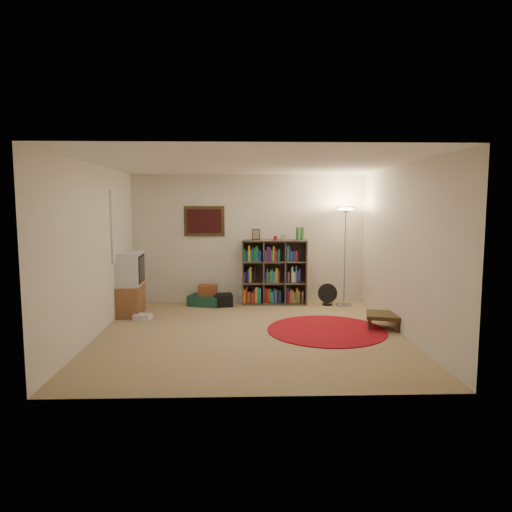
{
  "coord_description": "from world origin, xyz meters",
  "views": [
    {
      "loc": [
        -0.13,
        -6.63,
        1.91
      ],
      "look_at": [
        0.1,
        0.6,
        1.1
      ],
      "focal_mm": 32.0,
      "sensor_mm": 36.0,
      "label": 1
    }
  ],
  "objects_px": {
    "floor_lamp": "(345,223)",
    "side_table": "(383,316)",
    "floor_fan": "(327,294)",
    "bookshelf": "(273,273)",
    "suitcase": "(205,300)",
    "tv_stand": "(127,285)"
  },
  "relations": [
    {
      "from": "floor_lamp",
      "to": "side_table",
      "type": "height_order",
      "value": "floor_lamp"
    },
    {
      "from": "floor_lamp",
      "to": "floor_fan",
      "type": "bearing_deg",
      "value": 173.9
    },
    {
      "from": "bookshelf",
      "to": "suitcase",
      "type": "relative_size",
      "value": 2.17
    },
    {
      "from": "tv_stand",
      "to": "side_table",
      "type": "relative_size",
      "value": 1.78
    },
    {
      "from": "tv_stand",
      "to": "side_table",
      "type": "distance_m",
      "value": 4.34
    },
    {
      "from": "side_table",
      "to": "floor_fan",
      "type": "bearing_deg",
      "value": 108.87
    },
    {
      "from": "tv_stand",
      "to": "suitcase",
      "type": "xyz_separation_m",
      "value": [
        1.31,
        0.69,
        -0.43
      ]
    },
    {
      "from": "floor_lamp",
      "to": "tv_stand",
      "type": "distance_m",
      "value": 4.13
    },
    {
      "from": "tv_stand",
      "to": "suitcase",
      "type": "bearing_deg",
      "value": 25.34
    },
    {
      "from": "bookshelf",
      "to": "floor_lamp",
      "type": "relative_size",
      "value": 0.79
    },
    {
      "from": "bookshelf",
      "to": "tv_stand",
      "type": "height_order",
      "value": "bookshelf"
    },
    {
      "from": "bookshelf",
      "to": "floor_fan",
      "type": "bearing_deg",
      "value": -7.84
    },
    {
      "from": "floor_fan",
      "to": "tv_stand",
      "type": "xyz_separation_m",
      "value": [
        -3.64,
        -0.62,
        0.31
      ]
    },
    {
      "from": "bookshelf",
      "to": "side_table",
      "type": "bearing_deg",
      "value": -46.91
    },
    {
      "from": "floor_lamp",
      "to": "suitcase",
      "type": "xyz_separation_m",
      "value": [
        -2.65,
        0.11,
        -1.47
      ]
    },
    {
      "from": "suitcase",
      "to": "side_table",
      "type": "relative_size",
      "value": 1.12
    },
    {
      "from": "floor_fan",
      "to": "tv_stand",
      "type": "relative_size",
      "value": 0.39
    },
    {
      "from": "tv_stand",
      "to": "floor_lamp",
      "type": "bearing_deg",
      "value": 5.94
    },
    {
      "from": "suitcase",
      "to": "side_table",
      "type": "distance_m",
      "value": 3.37
    },
    {
      "from": "suitcase",
      "to": "floor_fan",
      "type": "bearing_deg",
      "value": 14.35
    },
    {
      "from": "floor_lamp",
      "to": "tv_stand",
      "type": "xyz_separation_m",
      "value": [
        -3.95,
        -0.58,
        -1.04
      ]
    },
    {
      "from": "tv_stand",
      "to": "bookshelf",
      "type": "bearing_deg",
      "value": 14.44
    }
  ]
}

